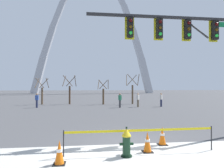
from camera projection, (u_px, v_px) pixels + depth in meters
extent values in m
plane|color=#474749|center=(129.00, 143.00, 8.00)|extent=(240.00, 240.00, 0.00)
cylinder|color=black|center=(126.00, 156.00, 6.47)|extent=(0.36, 0.36, 0.05)
cylinder|color=#14331E|center=(126.00, 146.00, 6.47)|extent=(0.26, 0.26, 0.62)
cylinder|color=gold|center=(126.00, 136.00, 6.48)|extent=(0.30, 0.30, 0.04)
cone|color=gold|center=(126.00, 132.00, 6.48)|extent=(0.30, 0.30, 0.22)
cylinder|color=black|center=(126.00, 128.00, 6.48)|extent=(0.06, 0.06, 0.06)
cylinder|color=#14331E|center=(121.00, 144.00, 6.45)|extent=(0.10, 0.09, 0.09)
cylinder|color=#14331E|center=(132.00, 144.00, 6.50)|extent=(0.10, 0.09, 0.09)
cylinder|color=#14331E|center=(125.00, 145.00, 6.67)|extent=(0.13, 0.14, 0.13)
cylinder|color=black|center=(125.00, 144.00, 6.75)|extent=(0.15, 0.03, 0.15)
cylinder|color=#232326|center=(64.00, 144.00, 6.44)|extent=(0.04, 0.04, 0.88)
cylinder|color=#232326|center=(211.00, 138.00, 7.15)|extent=(0.04, 0.04, 0.88)
cube|color=yellow|center=(141.00, 130.00, 6.80)|extent=(5.28, 0.10, 0.08)
cube|color=black|center=(147.00, 152.00, 6.93)|extent=(0.36, 0.36, 0.03)
cone|color=orange|center=(147.00, 141.00, 6.93)|extent=(0.28, 0.28, 0.70)
cylinder|color=white|center=(147.00, 140.00, 6.93)|extent=(0.17, 0.17, 0.08)
cube|color=black|center=(59.00, 164.00, 5.83)|extent=(0.36, 0.36, 0.03)
cone|color=orange|center=(59.00, 152.00, 5.84)|extent=(0.28, 0.28, 0.70)
cylinder|color=white|center=(59.00, 151.00, 5.84)|extent=(0.17, 0.17, 0.08)
cube|color=black|center=(162.00, 145.00, 7.79)|extent=(0.36, 0.36, 0.03)
cone|color=orange|center=(162.00, 135.00, 7.79)|extent=(0.28, 0.28, 0.70)
cylinder|color=white|center=(162.00, 134.00, 7.79)|extent=(0.17, 0.17, 0.08)
cube|color=#232326|center=(167.00, 17.00, 9.24)|extent=(7.60, 0.12, 0.12)
cylinder|color=#232326|center=(198.00, 30.00, 9.41)|extent=(1.11, 0.08, 0.81)
cube|color=black|center=(215.00, 31.00, 9.51)|extent=(0.26, 0.24, 0.90)
cube|color=gold|center=(213.00, 31.00, 9.65)|extent=(0.44, 0.03, 1.04)
sphere|color=#360606|center=(217.00, 24.00, 9.38)|extent=(0.16, 0.16, 0.16)
sphere|color=#392706|center=(217.00, 30.00, 9.38)|extent=(0.16, 0.16, 0.16)
sphere|color=green|center=(217.00, 36.00, 9.38)|extent=(0.16, 0.16, 0.16)
cube|color=black|center=(188.00, 30.00, 9.35)|extent=(0.26, 0.24, 0.90)
cube|color=gold|center=(186.00, 30.00, 9.49)|extent=(0.44, 0.03, 1.04)
sphere|color=#360606|center=(189.00, 23.00, 9.22)|extent=(0.16, 0.16, 0.16)
sphere|color=#392706|center=(189.00, 29.00, 9.22)|extent=(0.16, 0.16, 0.16)
sphere|color=green|center=(189.00, 35.00, 9.21)|extent=(0.16, 0.16, 0.16)
cube|color=black|center=(159.00, 29.00, 9.18)|extent=(0.26, 0.24, 0.90)
cube|color=gold|center=(158.00, 29.00, 9.32)|extent=(0.44, 0.03, 1.04)
sphere|color=#360606|center=(160.00, 22.00, 9.06)|extent=(0.16, 0.16, 0.16)
sphere|color=#392706|center=(160.00, 28.00, 9.06)|extent=(0.16, 0.16, 0.16)
sphere|color=green|center=(160.00, 34.00, 9.05)|extent=(0.16, 0.16, 0.16)
cube|color=black|center=(130.00, 28.00, 9.02)|extent=(0.26, 0.24, 0.90)
cube|color=gold|center=(129.00, 28.00, 9.16)|extent=(0.44, 0.03, 1.04)
sphere|color=#360606|center=(131.00, 21.00, 8.90)|extent=(0.16, 0.16, 0.16)
sphere|color=#392706|center=(131.00, 27.00, 8.89)|extent=(0.16, 0.16, 0.16)
sphere|color=green|center=(131.00, 33.00, 8.89)|extent=(0.16, 0.16, 0.16)
cube|color=#B2B5BC|center=(39.00, 75.00, 67.73)|extent=(5.37, 2.27, 13.36)
cube|color=#B2B5BC|center=(49.00, 42.00, 68.26)|extent=(5.16, 2.07, 11.28)
cube|color=#B2B5BC|center=(58.00, 15.00, 68.76)|extent=(4.93, 1.87, 9.22)
cube|color=#B2B5BC|center=(128.00, 18.00, 71.68)|extent=(4.93, 1.87, 9.22)
cube|color=#B2B5BC|center=(137.00, 44.00, 71.92)|extent=(5.16, 2.07, 11.28)
cube|color=#B2B5BC|center=(145.00, 76.00, 72.12)|extent=(5.37, 2.27, 13.36)
cylinder|color=brown|center=(42.00, 96.00, 25.67)|extent=(0.24, 0.24, 2.21)
cylinder|color=brown|center=(37.00, 83.00, 25.75)|extent=(0.32, 1.20, 1.33)
cylinder|color=brown|center=(47.00, 83.00, 25.71)|extent=(0.20, 1.21, 1.33)
cylinder|color=brown|center=(44.00, 83.00, 26.38)|extent=(1.21, 0.20, 1.33)
cylinder|color=brown|center=(40.00, 83.00, 25.01)|extent=(1.20, 0.34, 1.33)
cylinder|color=#473323|center=(70.00, 95.00, 26.05)|extent=(0.24, 0.24, 2.42)
cylinder|color=#473323|center=(64.00, 81.00, 26.14)|extent=(0.34, 1.31, 1.45)
cylinder|color=#473323|center=(75.00, 81.00, 26.09)|extent=(0.21, 1.32, 1.45)
cylinder|color=#473323|center=(71.00, 81.00, 26.83)|extent=(1.32, 0.21, 1.45)
cylinder|color=#473323|center=(68.00, 81.00, 25.33)|extent=(1.31, 0.36, 1.45)
cylinder|color=brown|center=(103.00, 97.00, 25.73)|extent=(0.24, 0.24, 2.06)
cylinder|color=brown|center=(99.00, 84.00, 25.80)|extent=(0.30, 1.12, 1.24)
cylinder|color=brown|center=(108.00, 84.00, 25.76)|extent=(0.19, 1.13, 1.24)
cylinder|color=brown|center=(103.00, 85.00, 26.39)|extent=(1.13, 0.19, 1.24)
cylinder|color=brown|center=(103.00, 84.00, 25.11)|extent=(1.12, 0.32, 1.24)
cylinder|color=brown|center=(133.00, 95.00, 26.23)|extent=(0.24, 0.24, 2.54)
cylinder|color=brown|center=(127.00, 80.00, 26.32)|extent=(0.35, 1.37, 1.52)
cylinder|color=brown|center=(138.00, 80.00, 26.27)|extent=(0.22, 1.38, 1.52)
cylinder|color=brown|center=(132.00, 80.00, 27.04)|extent=(1.38, 0.22, 1.52)
cylinder|color=brown|center=(132.00, 80.00, 25.47)|extent=(1.36, 0.38, 1.52)
cylinder|color=#232847|center=(161.00, 103.00, 22.73)|extent=(0.22, 0.22, 0.84)
cube|color=beige|center=(161.00, 97.00, 22.74)|extent=(0.36, 0.39, 0.54)
sphere|color=#936B4C|center=(161.00, 94.00, 22.74)|extent=(0.20, 0.20, 0.20)
cylinder|color=#38383D|center=(120.00, 104.00, 21.77)|extent=(0.22, 0.22, 0.84)
cube|color=#23754C|center=(120.00, 98.00, 21.78)|extent=(0.34, 0.39, 0.54)
sphere|color=#936B4C|center=(120.00, 94.00, 21.79)|extent=(0.20, 0.20, 0.20)
cylinder|color=#232847|center=(37.00, 104.00, 21.64)|extent=(0.22, 0.22, 0.84)
cube|color=#2D4C99|center=(37.00, 98.00, 21.65)|extent=(0.36, 0.23, 0.54)
sphere|color=#936B4C|center=(37.00, 94.00, 21.65)|extent=(0.20, 0.20, 0.20)
cylinder|color=brown|center=(138.00, 103.00, 22.39)|extent=(0.22, 0.22, 0.84)
cube|color=beige|center=(138.00, 97.00, 22.40)|extent=(0.38, 0.39, 0.54)
sphere|color=tan|center=(138.00, 94.00, 22.41)|extent=(0.20, 0.20, 0.20)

